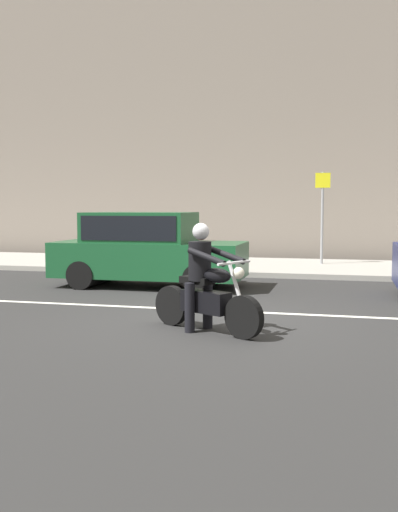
{
  "coord_description": "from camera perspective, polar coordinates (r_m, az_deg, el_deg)",
  "views": [
    {
      "loc": [
        1.94,
        -9.03,
        1.85
      ],
      "look_at": [
        -0.22,
        -0.39,
        1.09
      ],
      "focal_mm": 40.49,
      "sensor_mm": 36.0,
      "label": 1
    }
  ],
  "objects": [
    {
      "name": "building_facade",
      "position": [
        21.25,
        8.87,
        19.98
      ],
      "size": [
        40.0,
        1.4,
        14.8
      ],
      "primitive_type": "cube",
      "color": "slate",
      "rests_on": "ground_plane"
    },
    {
      "name": "parked_sedan_forest_green",
      "position": [
        13.38,
        -5.24,
        0.72
      ],
      "size": [
        4.36,
        1.82,
        1.72
      ],
      "color": "#164C28",
      "rests_on": "ground_plane"
    },
    {
      "name": "motorcycle_with_rider_black_leather",
      "position": [
        8.54,
        0.61,
        -3.11
      ],
      "size": [
        1.86,
        1.11,
        1.61
      ],
      "color": "black",
      "rests_on": "ground_plane"
    },
    {
      "name": "sidewalk_slab",
      "position": [
        17.23,
        7.52,
        -1.07
      ],
      "size": [
        40.0,
        4.4,
        0.14
      ],
      "primitive_type": "cube",
      "color": "#99968E",
      "rests_on": "ground_plane"
    },
    {
      "name": "lane_marking_stripe",
      "position": [
        10.25,
        3.79,
        -5.49
      ],
      "size": [
        18.0,
        0.14,
        0.01
      ],
      "primitive_type": "cube",
      "color": "silver",
      "rests_on": "ground_plane"
    },
    {
      "name": "street_sign_post",
      "position": [
        17.64,
        12.09,
        4.59
      ],
      "size": [
        0.44,
        0.08,
        2.74
      ],
      "color": "gray",
      "rests_on": "sidewalk_slab"
    },
    {
      "name": "ground_plane",
      "position": [
        9.42,
        1.91,
        -6.44
      ],
      "size": [
        80.0,
        80.0,
        0.0
      ],
      "primitive_type": "plane",
      "color": "#262626"
    }
  ]
}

